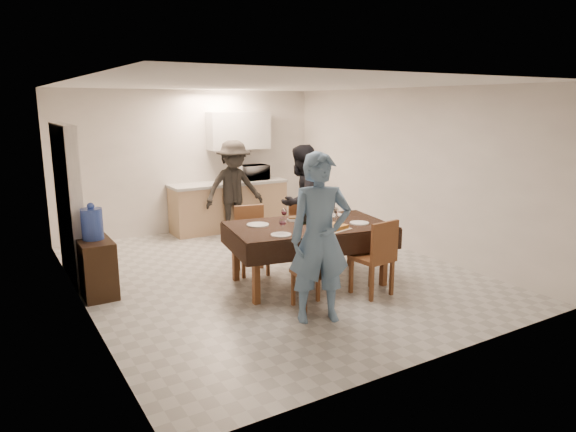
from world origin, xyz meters
The scene contains 33 objects.
floor centered at (0.00, 0.00, 0.00)m, with size 5.00×6.00×0.02m, color #B9BAB4.
ceiling centered at (0.00, 0.00, 2.60)m, with size 5.00×6.00×0.02m, color white.
wall_back centered at (0.00, 3.00, 1.30)m, with size 5.00×0.02×2.60m, color beige.
wall_front centered at (0.00, -3.00, 1.30)m, with size 5.00×0.02×2.60m, color beige.
wall_left centered at (-2.50, 0.00, 1.30)m, with size 0.02×6.00×2.60m, color beige.
wall_right centered at (2.50, 0.00, 1.30)m, with size 0.02×6.00×2.60m, color beige.
stub_partition centered at (-2.42, 1.20, 1.05)m, with size 0.15×1.40×2.10m, color white.
kitchen_base_cabinet centered at (0.60, 2.68, 0.43)m, with size 2.20×0.60×0.86m, color #9F865F.
kitchen_worktop centered at (0.60, 2.68, 0.89)m, with size 2.24×0.64×0.05m, color #A6A6A2.
upper_cabinet centered at (0.90, 2.82, 1.85)m, with size 1.20×0.34×0.70m, color silver.
dining_table centered at (0.23, -0.63, 0.77)m, with size 2.23×1.53×0.81m.
chair_near_left centered at (-0.22, -1.46, 0.54)m, with size 0.46×0.46×0.48m.
chair_near_right centered at (0.68, -1.47, 0.59)m, with size 0.48×0.48×0.52m.
chair_far_left centered at (-0.22, 0.03, 0.58)m, with size 0.52×0.52×0.51m.
chair_far_right centered at (0.68, 0.03, 0.58)m, with size 0.54×0.55×0.52m.
console centered at (-2.28, 0.41, 0.36)m, with size 0.39×0.77×0.72m, color black.
water_jug centered at (-2.28, 0.41, 0.91)m, with size 0.26×0.26×0.39m, color #3653B2.
wine_bottle centered at (0.18, -0.58, 0.96)m, with size 0.08×0.08×0.32m, color black, non-canonical shape.
water_pitcher centered at (0.58, -0.68, 0.90)m, with size 0.13×0.13×0.19m, color white.
savoury_tart centered at (0.33, -1.01, 0.83)m, with size 0.42×0.31×0.05m, color #CD833C.
salad_bowl centered at (0.53, -0.45, 0.84)m, with size 0.17×0.17×0.06m, color silver.
mushroom_dish centered at (0.18, -0.35, 0.82)m, with size 0.20×0.20×0.03m, color silver.
wine_glass_a centered at (-0.32, -0.88, 0.91)m, with size 0.09×0.09×0.21m, color white, non-canonical shape.
wine_glass_b centered at (0.78, -0.38, 0.90)m, with size 0.09×0.09×0.20m, color white, non-canonical shape.
wine_glass_c centered at (0.03, -0.33, 0.89)m, with size 0.08×0.08×0.18m, color white, non-canonical shape.
plate_near_left centered at (-0.37, -0.93, 0.81)m, with size 0.25×0.25×0.01m, color silver.
plate_near_right centered at (0.83, -0.93, 0.81)m, with size 0.25×0.25×0.01m, color silver.
plate_far_left centered at (-0.37, -0.33, 0.81)m, with size 0.29×0.29×0.02m, color silver.
plate_far_right centered at (0.83, -0.33, 0.81)m, with size 0.27×0.27×0.02m, color silver.
microwave centered at (1.15, 2.68, 1.05)m, with size 0.52×0.35×0.29m, color silver.
person_near centered at (-0.32, -1.68, 0.93)m, with size 0.68×0.45×1.86m, color #5D81A5.
person_far centered at (0.78, 0.42, 0.88)m, with size 0.85×0.66×1.75m, color black.
person_kitchen centered at (0.50, 2.23, 0.86)m, with size 1.11×0.64×1.72m, color black.
Camera 1 is at (-3.39, -6.08, 2.36)m, focal length 32.00 mm.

